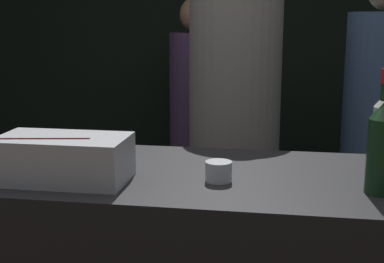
{
  "coord_description": "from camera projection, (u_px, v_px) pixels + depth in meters",
  "views": [
    {
      "loc": [
        0.26,
        -1.23,
        1.52
      ],
      "look_at": [
        0.0,
        0.35,
        1.18
      ],
      "focal_mm": 50.0,
      "sensor_mm": 36.0,
      "label": 1
    }
  ],
  "objects": [
    {
      "name": "person_grey_polo",
      "position": [
        197.0,
        119.0,
        3.23
      ],
      "size": [
        0.33,
        0.33,
        1.65
      ],
      "rotation": [
        0.0,
        0.0,
        -0.65
      ],
      "color": "black",
      "rests_on": "ground_plane"
    },
    {
      "name": "person_in_hoodie",
      "position": [
        380.0,
        135.0,
        2.51
      ],
      "size": [
        0.36,
        0.36,
        1.76
      ],
      "rotation": [
        0.0,
        0.0,
        0.66
      ],
      "color": "black",
      "rests_on": "ground_plane"
    },
    {
      "name": "candle_votive",
      "position": [
        219.0,
        171.0,
        1.54
      ],
      "size": [
        0.08,
        0.08,
        0.06
      ],
      "color": "silver",
      "rests_on": "bar_counter"
    },
    {
      "name": "person_blond_tee",
      "position": [
        234.0,
        131.0,
        2.43
      ],
      "size": [
        0.41,
        0.41,
        1.84
      ],
      "rotation": [
        0.0,
        0.0,
        1.49
      ],
      "color": "black",
      "rests_on": "ground_plane"
    },
    {
      "name": "red_wine_bottle_burgundy",
      "position": [
        383.0,
        143.0,
        1.41
      ],
      "size": [
        0.08,
        0.08,
        0.33
      ],
      "color": "#143319",
      "rests_on": "bar_counter"
    },
    {
      "name": "ice_bin_with_bottles",
      "position": [
        61.0,
        156.0,
        1.53
      ],
      "size": [
        0.37,
        0.2,
        0.13
      ],
      "color": "#B7BABF",
      "rests_on": "bar_counter"
    },
    {
      "name": "wall_back_chalkboard",
      "position": [
        243.0,
        36.0,
        3.6
      ],
      "size": [
        6.4,
        0.06,
        2.8
      ],
      "color": "black",
      "rests_on": "ground_plane"
    }
  ]
}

